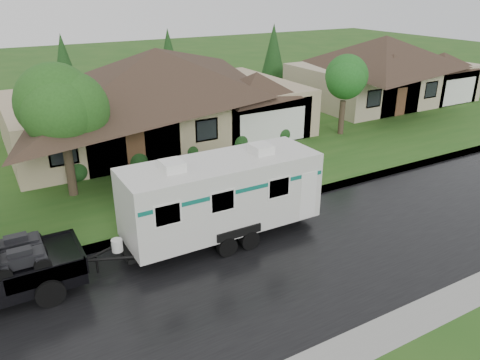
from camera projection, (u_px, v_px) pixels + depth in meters
The scene contains 10 objects.
ground at pixel (243, 241), 18.36m from camera, with size 140.00×140.00×0.00m, color #245019.
road at pixel (271, 265), 16.76m from camera, with size 140.00×8.00×0.01m, color black.
curb at pixel (217, 216), 20.12m from camera, with size 140.00×0.50×0.15m, color gray.
lawn at pixel (126, 138), 30.31m from camera, with size 140.00×26.00×0.15m, color #245019.
house_main at pixel (163, 83), 29.07m from camera, with size 19.44×10.80×6.90m.
house_neighbor at pixel (387, 62), 38.76m from camera, with size 15.12×9.72×6.45m.
tree_left_green at pixel (61, 108), 20.43m from camera, with size 3.63×3.63×6.00m.
tree_right_green at pixel (345, 81), 29.64m from camera, with size 3.04×3.04×5.03m.
shrub_row at pixel (191, 150), 26.45m from camera, with size 13.60×1.00×1.00m.
travel_trailer at pixel (222, 194), 17.88m from camera, with size 8.02×2.82×3.60m.
Camera 1 is at (-8.07, -13.80, 9.33)m, focal length 35.00 mm.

